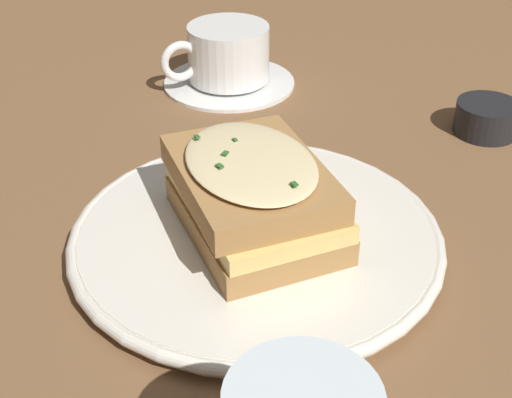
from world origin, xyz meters
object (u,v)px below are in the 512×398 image
sandwich (254,195)px  teacup_with_saucer (227,59)px  dinner_plate (256,238)px  condiment_pot (487,118)px

sandwich → teacup_with_saucer: (-0.15, 0.25, -0.02)m
dinner_plate → teacup_with_saucer: size_ratio=1.94×
sandwich → teacup_with_saucer: 0.29m
dinner_plate → condiment_pot: 0.28m
dinner_plate → teacup_with_saucer: 0.29m
sandwich → teacup_with_saucer: size_ratio=1.17×
teacup_with_saucer → condiment_pot: (0.27, 0.01, -0.01)m
dinner_plate → condiment_pot: size_ratio=4.60×
teacup_with_saucer → condiment_pot: teacup_with_saucer is taller
dinner_plate → sandwich: 0.04m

